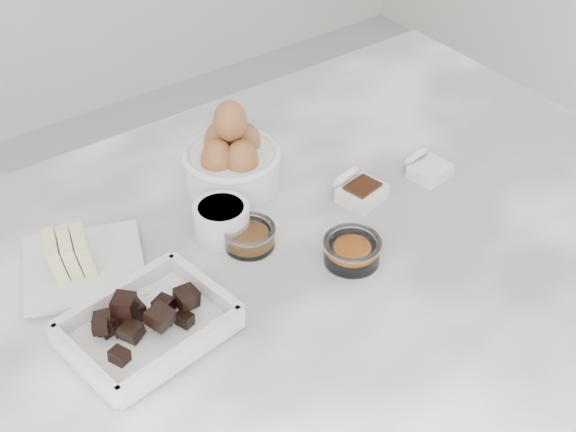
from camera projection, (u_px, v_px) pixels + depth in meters
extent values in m
cube|color=white|center=(289.00, 268.00, 1.07)|extent=(1.20, 0.80, 0.04)
cube|color=white|center=(149.00, 333.00, 0.94)|extent=(0.19, 0.16, 0.01)
cube|color=white|center=(85.00, 270.00, 1.03)|extent=(0.17, 0.17, 0.01)
cube|color=white|center=(84.00, 266.00, 1.03)|extent=(0.19, 0.19, 0.00)
cylinder|color=white|center=(222.00, 220.00, 1.08)|extent=(0.08, 0.08, 0.05)
cylinder|color=white|center=(221.00, 210.00, 1.07)|extent=(0.06, 0.06, 0.01)
cylinder|color=white|center=(232.00, 169.00, 1.17)|extent=(0.14, 0.14, 0.05)
torus|color=white|center=(231.00, 154.00, 1.15)|extent=(0.14, 0.14, 0.01)
ellipsoid|color=#9E5F33|center=(246.00, 142.00, 1.16)|extent=(0.05, 0.05, 0.06)
ellipsoid|color=#9E5F33|center=(215.00, 158.00, 1.13)|extent=(0.05, 0.05, 0.06)
ellipsoid|color=#9E5F33|center=(222.00, 141.00, 1.17)|extent=(0.05, 0.05, 0.06)
ellipsoid|color=#9E5F33|center=(239.00, 161.00, 1.13)|extent=(0.05, 0.05, 0.06)
ellipsoid|color=#9E5F33|center=(230.00, 121.00, 1.12)|extent=(0.05, 0.05, 0.06)
cylinder|color=white|center=(249.00, 237.00, 1.07)|extent=(0.07, 0.07, 0.03)
torus|color=white|center=(249.00, 229.00, 1.06)|extent=(0.07, 0.07, 0.01)
cylinder|color=#C2660D|center=(249.00, 240.00, 1.07)|extent=(0.05, 0.05, 0.01)
cylinder|color=white|center=(352.00, 251.00, 1.04)|extent=(0.07, 0.07, 0.03)
torus|color=white|center=(353.00, 243.00, 1.03)|extent=(0.08, 0.08, 0.01)
ellipsoid|color=orange|center=(352.00, 251.00, 1.04)|extent=(0.05, 0.05, 0.02)
cube|color=white|center=(362.00, 194.00, 1.15)|extent=(0.07, 0.06, 0.02)
cube|color=black|center=(363.00, 186.00, 1.14)|extent=(0.05, 0.04, 0.00)
torus|color=white|center=(346.00, 177.00, 1.16)|extent=(0.05, 0.05, 0.05)
cube|color=white|center=(430.00, 171.00, 1.19)|extent=(0.06, 0.05, 0.02)
cube|color=white|center=(431.00, 164.00, 1.18)|extent=(0.05, 0.04, 0.00)
torus|color=white|center=(416.00, 156.00, 1.20)|extent=(0.05, 0.04, 0.04)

